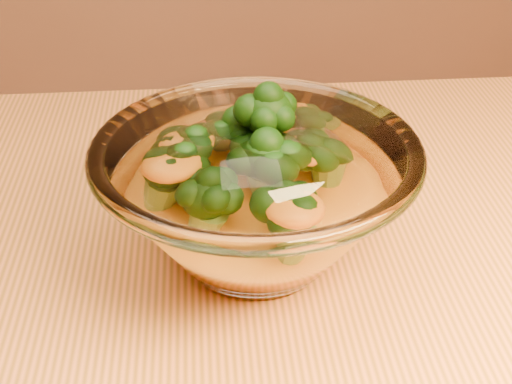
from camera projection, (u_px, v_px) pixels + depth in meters
glass_bowl at (256, 198)px, 0.46m from camera, size 0.21×0.21×0.09m
cheese_sauce at (256, 223)px, 0.47m from camera, size 0.12×0.12×0.03m
broccoli_heap at (250, 165)px, 0.46m from camera, size 0.13×0.14×0.08m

